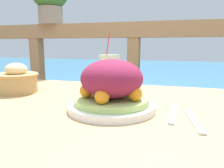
# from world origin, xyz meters

# --- Properties ---
(patio_table) EXTENTS (1.25, 0.83, 0.71)m
(patio_table) POSITION_xyz_m (0.00, 0.00, 0.63)
(patio_table) COLOR tan
(patio_table) RESTS_ON ground_plane
(railing_fence) EXTENTS (2.80, 0.08, 1.04)m
(railing_fence) POSITION_xyz_m (0.00, 0.69, 0.71)
(railing_fence) COLOR #937551
(railing_fence) RESTS_ON ground_plane
(sea_backdrop) EXTENTS (12.00, 4.00, 0.50)m
(sea_backdrop) POSITION_xyz_m (0.00, 3.19, 0.25)
(sea_backdrop) COLOR teal
(sea_backdrop) RESTS_ON ground_plane
(salad_plate) EXTENTS (0.26, 0.26, 0.15)m
(salad_plate) POSITION_xyz_m (0.07, -0.03, 0.78)
(salad_plate) COLOR white
(salad_plate) RESTS_ON patio_table
(drink_glass) EXTENTS (0.09, 0.09, 0.24)m
(drink_glass) POSITION_xyz_m (-0.02, 0.25, 0.79)
(drink_glass) COLOR beige
(drink_glass) RESTS_ON patio_table
(bread_basket) EXTENTS (0.17, 0.17, 0.12)m
(bread_basket) POSITION_xyz_m (-0.37, 0.10, 0.76)
(bread_basket) COLOR tan
(bread_basket) RESTS_ON patio_table
(fork) EXTENTS (0.03, 0.18, 0.00)m
(fork) POSITION_xyz_m (0.25, -0.02, 0.71)
(fork) COLOR silver
(fork) RESTS_ON patio_table
(knife) EXTENTS (0.04, 0.18, 0.00)m
(knife) POSITION_xyz_m (0.30, -0.06, 0.71)
(knife) COLOR silver
(knife) RESTS_ON patio_table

